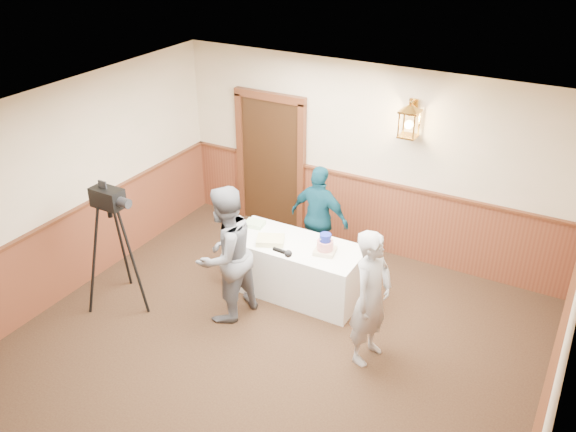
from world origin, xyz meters
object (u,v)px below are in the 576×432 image
at_px(tiered_cake, 325,245).
at_px(interviewer, 225,255).
at_px(tv_camera_rig, 116,254).
at_px(baker, 371,298).
at_px(display_table, 295,268).
at_px(assistant_p, 319,218).
at_px(sheet_cake_green, 255,224).
at_px(sheet_cake_yellow, 270,240).

distance_m(tiered_cake, interviewer, 1.27).
relative_size(tiered_cake, tv_camera_rig, 0.18).
xyz_separation_m(baker, tv_camera_rig, (-3.23, -0.58, -0.08)).
bearing_deg(display_table, assistant_p, 91.47).
xyz_separation_m(interviewer, baker, (1.87, 0.12, -0.07)).
relative_size(sheet_cake_green, tv_camera_rig, 0.15).
height_order(sheet_cake_green, baker, baker).
distance_m(sheet_cake_yellow, tv_camera_rig, 1.97).
xyz_separation_m(tiered_cake, sheet_cake_green, (-1.16, 0.17, -0.08)).
bearing_deg(sheet_cake_yellow, interviewer, -106.17).
height_order(baker, assistant_p, baker).
height_order(tiered_cake, sheet_cake_yellow, tiered_cake).
bearing_deg(assistant_p, baker, 138.22).
relative_size(baker, assistant_p, 1.07).
bearing_deg(sheet_cake_green, sheet_cake_yellow, -34.46).
height_order(display_table, assistant_p, assistant_p).
bearing_deg(tiered_cake, display_table, 177.55).
distance_m(display_table, tiered_cake, 0.65).
height_order(display_table, sheet_cake_green, sheet_cake_green).
xyz_separation_m(interviewer, assistant_p, (0.49, 1.61, -0.12)).
relative_size(sheet_cake_green, assistant_p, 0.17).
relative_size(tiered_cake, sheet_cake_yellow, 0.88).
bearing_deg(baker, interviewer, 102.78).
distance_m(sheet_cake_yellow, baker, 1.77).
bearing_deg(assistant_p, sheet_cake_green, 45.49).
bearing_deg(sheet_cake_green, interviewer, -78.19).
bearing_deg(baker, tiered_cake, 60.82).
bearing_deg(sheet_cake_yellow, assistant_p, 72.55).
height_order(sheet_cake_green, interviewer, interviewer).
bearing_deg(sheet_cake_yellow, baker, -20.17).
height_order(tiered_cake, sheet_cake_green, tiered_cake).
xyz_separation_m(sheet_cake_yellow, sheet_cake_green, (-0.42, 0.29, -0.01)).
height_order(sheet_cake_green, tv_camera_rig, tv_camera_rig).
distance_m(sheet_cake_green, tv_camera_rig, 1.88).
relative_size(baker, tv_camera_rig, 1.00).
xyz_separation_m(assistant_p, tv_camera_rig, (-1.85, -2.07, -0.03)).
xyz_separation_m(sheet_cake_green, assistant_p, (0.70, 0.59, -0.01)).
relative_size(display_table, tv_camera_rig, 1.08).
bearing_deg(baker, tv_camera_rig, 109.31).
height_order(display_table, sheet_cake_yellow, sheet_cake_yellow).
xyz_separation_m(display_table, sheet_cake_green, (-0.72, 0.15, 0.40)).
bearing_deg(tiered_cake, sheet_cake_green, 171.64).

